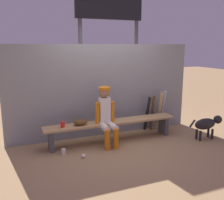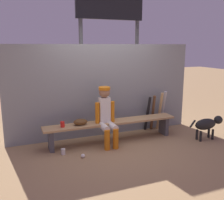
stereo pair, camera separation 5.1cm
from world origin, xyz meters
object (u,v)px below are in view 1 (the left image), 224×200
object	(u,v)px
cup_on_ground	(63,152)
bat_aluminum_black	(147,113)
dugout_bench	(112,125)
bat_wood_dark	(152,113)
cup_on_bench	(63,124)
baseball	(83,156)
dog	(207,124)
scoreboard	(112,23)
baseball_glove	(81,122)
player_seated	(107,114)
bat_aluminum_silver	(162,109)
bat_wood_tan	(159,111)

from	to	relation	value
cup_on_ground	bat_aluminum_black	bearing A→B (deg)	16.57
dugout_bench	bat_aluminum_black	world-z (taller)	bat_aluminum_black
bat_wood_dark	cup_on_bench	distance (m)	2.22
baseball	dog	distance (m)	2.75
scoreboard	cup_on_ground	bearing A→B (deg)	-132.93
baseball_glove	bat_aluminum_black	bearing A→B (deg)	11.47
bat_aluminum_black	bat_wood_dark	distance (m)	0.13
player_seated	cup_on_ground	bearing A→B (deg)	-169.13
baseball	cup_on_ground	bearing A→B (deg)	137.08
bat_aluminum_silver	cup_on_bench	xyz separation A→B (m)	(-2.49, -0.39, 0.03)
bat_aluminum_silver	cup_on_bench	distance (m)	2.52
baseball_glove	bat_wood_tan	size ratio (longest dim) A/B	0.31
baseball	cup_on_bench	bearing A→B (deg)	113.59
dugout_bench	dog	size ratio (longest dim) A/B	3.35
bat_aluminum_black	bat_aluminum_silver	world-z (taller)	bat_aluminum_silver
bat_aluminum_black	bat_aluminum_silver	size ratio (longest dim) A/B	0.89
player_seated	bat_wood_dark	distance (m)	1.41
dugout_bench	player_seated	bearing A→B (deg)	-146.55
baseball_glove	baseball	distance (m)	0.74
dugout_bench	cup_on_ground	size ratio (longest dim) A/B	25.70
baseball_glove	cup_on_bench	world-z (taller)	baseball_glove
bat_aluminum_black	dog	distance (m)	1.34
baseball_glove	dugout_bench	bearing A→B (deg)	0.00
player_seated	cup_on_bench	bearing A→B (deg)	173.62
dugout_bench	cup_on_bench	xyz separation A→B (m)	(-1.03, -0.01, 0.14)
baseball_glove	bat_aluminum_black	distance (m)	1.74
bat_aluminum_silver	cup_on_ground	size ratio (longest dim) A/B	8.60
bat_aluminum_black	cup_on_ground	xyz separation A→B (m)	(-2.12, -0.63, -0.36)
bat_aluminum_silver	dog	world-z (taller)	bat_aluminum_silver
scoreboard	dog	bearing A→B (deg)	-59.30
baseball_glove	bat_aluminum_black	size ratio (longest dim) A/B	0.33
dugout_bench	scoreboard	distance (m)	2.76
bat_aluminum_black	dog	size ratio (longest dim) A/B	0.99
baseball_glove	bat_wood_tan	world-z (taller)	bat_wood_tan
dugout_bench	player_seated	distance (m)	0.34
bat_aluminum_black	bat_aluminum_silver	distance (m)	0.43
baseball_glove	dog	size ratio (longest dim) A/B	0.33
player_seated	scoreboard	size ratio (longest dim) A/B	0.32
player_seated	cup_on_bench	xyz separation A→B (m)	(-0.87, 0.10, -0.14)
bat_wood_dark	cup_on_bench	bearing A→B (deg)	-171.26
cup_on_ground	bat_wood_tan	bearing A→B (deg)	13.76
bat_wood_dark	dog	size ratio (longest dim) A/B	1.02
bat_wood_dark	baseball	distance (m)	2.18
dugout_bench	bat_wood_dark	bearing A→B (deg)	15.66
bat_wood_tan	baseball	xyz separation A→B (m)	(-2.13, -0.87, -0.42)
bat_aluminum_black	cup_on_ground	world-z (taller)	bat_aluminum_black
baseball	dog	world-z (taller)	dog
bat_aluminum_silver	cup_on_ground	xyz separation A→B (m)	(-2.55, -0.66, -0.41)
cup_on_ground	scoreboard	world-z (taller)	scoreboard
bat_wood_tan	bat_aluminum_silver	world-z (taller)	bat_aluminum_silver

